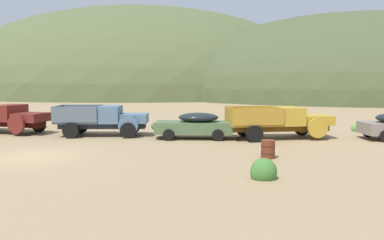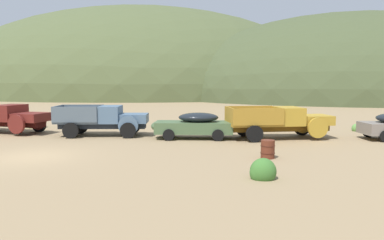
{
  "view_description": "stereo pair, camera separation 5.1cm",
  "coord_description": "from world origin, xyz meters",
  "px_view_note": "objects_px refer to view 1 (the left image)",
  "views": [
    {
      "loc": [
        8.2,
        -16.3,
        3.49
      ],
      "look_at": [
        7.07,
        6.01,
        1.09
      ],
      "focal_mm": 34.68,
      "sensor_mm": 36.0,
      "label": 1
    },
    {
      "loc": [
        8.25,
        -16.29,
        3.49
      ],
      "look_at": [
        7.07,
        6.01,
        1.09
      ],
      "focal_mm": 34.68,
      "sensor_mm": 36.0,
      "label": 2
    }
  ],
  "objects_px": {
    "car_weathered_green": "(192,125)",
    "oil_drum_by_truck": "(268,149)",
    "truck_mustard": "(285,121)",
    "truck_oxblood": "(8,118)",
    "truck_chalk_blue": "(108,120)"
  },
  "relations": [
    {
      "from": "car_weathered_green",
      "to": "oil_drum_by_truck",
      "type": "bearing_deg",
      "value": 123.78
    },
    {
      "from": "oil_drum_by_truck",
      "to": "truck_mustard",
      "type": "bearing_deg",
      "value": 72.08
    },
    {
      "from": "truck_oxblood",
      "to": "truck_mustard",
      "type": "relative_size",
      "value": 1.01
    },
    {
      "from": "truck_mustard",
      "to": "oil_drum_by_truck",
      "type": "height_order",
      "value": "truck_mustard"
    },
    {
      "from": "truck_oxblood",
      "to": "truck_mustard",
      "type": "bearing_deg",
      "value": 9.66
    },
    {
      "from": "truck_mustard",
      "to": "oil_drum_by_truck",
      "type": "xyz_separation_m",
      "value": [
        -1.88,
        -5.83,
        -0.62
      ]
    },
    {
      "from": "truck_chalk_blue",
      "to": "truck_mustard",
      "type": "xyz_separation_m",
      "value": [
        10.91,
        -0.5,
        0.02
      ]
    },
    {
      "from": "truck_chalk_blue",
      "to": "oil_drum_by_truck",
      "type": "bearing_deg",
      "value": -38.99
    },
    {
      "from": "car_weathered_green",
      "to": "truck_mustard",
      "type": "distance_m",
      "value": 5.62
    },
    {
      "from": "truck_chalk_blue",
      "to": "oil_drum_by_truck",
      "type": "distance_m",
      "value": 11.03
    },
    {
      "from": "truck_oxblood",
      "to": "oil_drum_by_truck",
      "type": "distance_m",
      "value": 17.48
    },
    {
      "from": "truck_oxblood",
      "to": "car_weathered_green",
      "type": "bearing_deg",
      "value": 6.03
    },
    {
      "from": "car_weathered_green",
      "to": "truck_mustard",
      "type": "bearing_deg",
      "value": -176.73
    },
    {
      "from": "truck_oxblood",
      "to": "truck_mustard",
      "type": "xyz_separation_m",
      "value": [
        17.83,
        -1.32,
        0.02
      ]
    },
    {
      "from": "truck_chalk_blue",
      "to": "car_weathered_green",
      "type": "bearing_deg",
      "value": -13.24
    }
  ]
}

